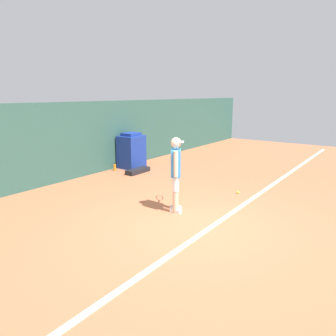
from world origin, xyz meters
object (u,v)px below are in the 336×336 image
(equipment_bag, at_px, (138,171))
(covered_chair, at_px, (131,151))
(tennis_player, at_px, (176,171))
(water_bottle, at_px, (115,167))
(tennis_ball, at_px, (238,192))

(equipment_bag, bearing_deg, covered_chair, 54.64)
(tennis_player, xyz_separation_m, water_bottle, (1.97, 3.72, -0.76))
(tennis_ball, height_order, covered_chair, covered_chair)
(tennis_player, xyz_separation_m, equipment_bag, (2.15, 2.89, -0.81))
(tennis_player, xyz_separation_m, tennis_ball, (1.92, -0.60, -0.84))
(tennis_player, relative_size, tennis_ball, 23.32)
(tennis_ball, xyz_separation_m, water_bottle, (0.05, 4.32, 0.08))
(equipment_bag, bearing_deg, tennis_player, -126.61)
(tennis_player, relative_size, water_bottle, 6.59)
(covered_chair, relative_size, water_bottle, 4.93)
(water_bottle, bearing_deg, tennis_ball, -90.66)
(tennis_ball, relative_size, water_bottle, 0.28)
(water_bottle, bearing_deg, tennis_player, -117.86)
(covered_chair, bearing_deg, tennis_player, -126.37)
(tennis_ball, bearing_deg, covered_chair, 80.31)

